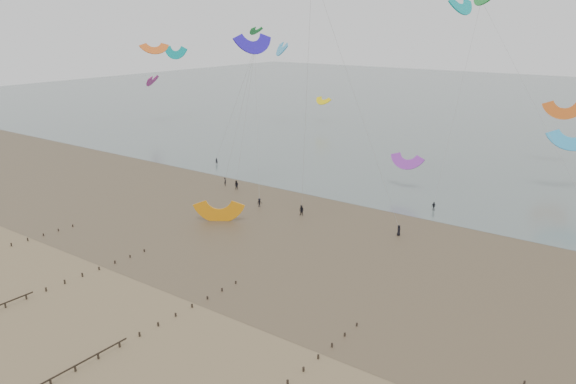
% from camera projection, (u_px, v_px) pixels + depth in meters
% --- Properties ---
extents(ground, '(500.00, 500.00, 0.00)m').
position_uv_depth(ground, '(143.00, 312.00, 66.07)').
color(ground, brown).
rests_on(ground, ground).
extents(sea_and_shore, '(500.00, 665.00, 0.03)m').
position_uv_depth(sea_and_shore, '(287.00, 223.00, 94.94)').
color(sea_and_shore, '#475654').
rests_on(sea_and_shore, ground).
extents(kitesurfer_lead, '(0.74, 0.72, 1.71)m').
position_uv_depth(kitesurfer_lead, '(225.00, 181.00, 116.62)').
color(kitesurfer_lead, black).
rests_on(kitesurfer_lead, ground).
extents(kitesurfers, '(110.99, 20.87, 1.89)m').
position_uv_depth(kitesurfers, '(382.00, 212.00, 97.69)').
color(kitesurfers, black).
rests_on(kitesurfers, ground).
extents(grounded_kite, '(9.22, 8.80, 4.01)m').
position_uv_depth(grounded_kite, '(219.00, 221.00, 96.04)').
color(grounded_kite, orange).
rests_on(grounded_kite, ground).
extents(kites_airborne, '(254.84, 129.78, 44.54)m').
position_uv_depth(kites_airborne, '(428.00, 69.00, 132.63)').
color(kites_airborne, '#2DA1DF').
rests_on(kites_airborne, ground).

